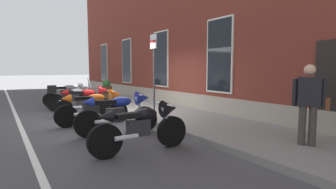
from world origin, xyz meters
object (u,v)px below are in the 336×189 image
(motorcycle_grey_naked, at_px, (68,95))
(parking_sign, at_px, (154,63))
(barrel_planter, at_px, (107,90))
(motorcycle_orange_sport, at_px, (96,105))
(pedestrian_dark_jacket, at_px, (309,101))
(motorcycle_blue_sport, at_px, (120,111))
(motorcycle_silver_touring, at_px, (71,97))
(motorcycle_black_sport, at_px, (144,125))
(motorcycle_red_sport, at_px, (87,100))

(motorcycle_grey_naked, xyz_separation_m, parking_sign, (5.04, 1.55, 1.33))
(barrel_planter, bearing_deg, motorcycle_orange_sport, -22.86)
(pedestrian_dark_jacket, xyz_separation_m, parking_sign, (-4.47, -0.89, 0.79))
(motorcycle_blue_sport, height_order, barrel_planter, barrel_planter)
(motorcycle_blue_sport, xyz_separation_m, parking_sign, (-1.08, 1.59, 1.24))
(motorcycle_silver_touring, distance_m, barrel_planter, 3.31)
(motorcycle_silver_touring, xyz_separation_m, motorcycle_orange_sport, (3.18, -0.03, 0.02))
(motorcycle_silver_touring, height_order, motorcycle_black_sport, motorcycle_silver_touring)
(motorcycle_orange_sport, bearing_deg, motorcycle_red_sport, 173.13)
(motorcycle_grey_naked, height_order, motorcycle_orange_sport, motorcycle_orange_sport)
(motorcycle_black_sport, xyz_separation_m, parking_sign, (-2.68, 1.76, 1.27))
(motorcycle_silver_touring, bearing_deg, barrel_planter, 135.73)
(motorcycle_orange_sport, xyz_separation_m, pedestrian_dark_jacket, (4.92, 2.63, 0.47))
(motorcycle_red_sport, distance_m, barrel_planter, 4.58)
(motorcycle_black_sport, distance_m, barrel_planter, 8.99)
(motorcycle_grey_naked, distance_m, pedestrian_dark_jacket, 9.84)
(motorcycle_grey_naked, distance_m, parking_sign, 5.44)
(motorcycle_black_sport, distance_m, parking_sign, 3.45)
(motorcycle_orange_sport, bearing_deg, motorcycle_silver_touring, 179.48)
(motorcycle_black_sport, height_order, pedestrian_dark_jacket, pedestrian_dark_jacket)
(pedestrian_dark_jacket, bearing_deg, motorcycle_silver_touring, -162.23)
(motorcycle_red_sport, xyz_separation_m, motorcycle_orange_sport, (1.51, -0.18, -0.02))
(motorcycle_blue_sport, relative_size, motorcycle_black_sport, 1.00)
(motorcycle_red_sport, xyz_separation_m, motorcycle_black_sport, (4.64, -0.20, -0.03))
(barrel_planter, bearing_deg, motorcycle_red_sport, -28.13)
(motorcycle_red_sport, bearing_deg, motorcycle_orange_sport, -6.87)
(motorcycle_grey_naked, relative_size, parking_sign, 0.78)
(parking_sign, distance_m, barrel_planter, 6.15)
(motorcycle_orange_sport, height_order, parking_sign, parking_sign)
(barrel_planter, bearing_deg, motorcycle_silver_touring, -44.27)
(motorcycle_silver_touring, bearing_deg, motorcycle_grey_naked, 173.62)
(motorcycle_blue_sport, bearing_deg, motorcycle_red_sport, 179.29)
(parking_sign, bearing_deg, motorcycle_red_sport, -141.61)
(parking_sign, bearing_deg, motorcycle_grey_naked, -162.93)
(motorcycle_black_sport, height_order, parking_sign, parking_sign)
(motorcycle_orange_sport, xyz_separation_m, barrel_planter, (-5.55, 2.34, 0.00))
(motorcycle_blue_sport, bearing_deg, motorcycle_grey_naked, 179.60)
(motorcycle_black_sport, relative_size, pedestrian_dark_jacket, 1.33)
(pedestrian_dark_jacket, bearing_deg, motorcycle_red_sport, -159.21)
(motorcycle_orange_sport, height_order, barrel_planter, barrel_planter)
(motorcycle_red_sport, bearing_deg, barrel_planter, 151.87)
(pedestrian_dark_jacket, distance_m, barrel_planter, 10.48)
(pedestrian_dark_jacket, height_order, parking_sign, parking_sign)
(motorcycle_orange_sport, xyz_separation_m, motorcycle_black_sport, (3.13, -0.02, -0.02))
(barrel_planter, bearing_deg, motorcycle_black_sport, -15.22)
(motorcycle_silver_touring, bearing_deg, pedestrian_dark_jacket, 17.77)
(motorcycle_silver_touring, distance_m, motorcycle_red_sport, 1.67)
(motorcycle_blue_sport, bearing_deg, pedestrian_dark_jacket, 36.15)
(motorcycle_blue_sport, distance_m, barrel_planter, 7.41)
(motorcycle_grey_naked, bearing_deg, motorcycle_red_sport, -0.10)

